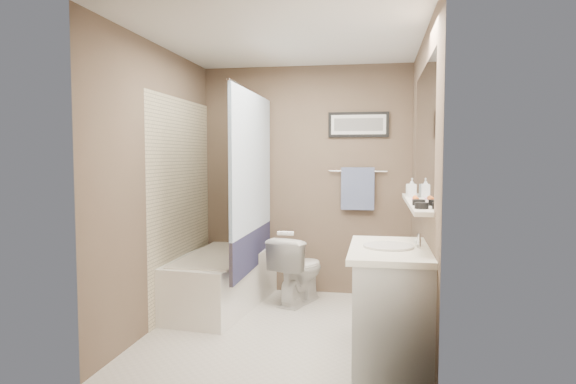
% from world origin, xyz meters
% --- Properties ---
extents(ground, '(2.50, 2.50, 0.00)m').
position_xyz_m(ground, '(0.00, 0.00, 0.00)').
color(ground, beige).
rests_on(ground, ground).
extents(ceiling, '(2.20, 2.50, 0.04)m').
position_xyz_m(ceiling, '(0.00, 0.00, 2.38)').
color(ceiling, silver).
rests_on(ceiling, wall_back).
extents(wall_back, '(2.20, 0.04, 2.40)m').
position_xyz_m(wall_back, '(0.00, 1.23, 1.20)').
color(wall_back, brown).
rests_on(wall_back, ground).
extents(wall_front, '(2.20, 0.04, 2.40)m').
position_xyz_m(wall_front, '(0.00, -1.23, 1.20)').
color(wall_front, brown).
rests_on(wall_front, ground).
extents(wall_left, '(0.04, 2.50, 2.40)m').
position_xyz_m(wall_left, '(-1.08, 0.00, 1.20)').
color(wall_left, brown).
rests_on(wall_left, ground).
extents(wall_right, '(0.04, 2.50, 2.40)m').
position_xyz_m(wall_right, '(1.08, 0.00, 1.20)').
color(wall_right, brown).
rests_on(wall_right, ground).
extents(tile_surround, '(0.02, 1.55, 2.00)m').
position_xyz_m(tile_surround, '(-1.09, 0.50, 1.00)').
color(tile_surround, beige).
rests_on(tile_surround, wall_left).
extents(curtain_rod, '(0.02, 1.55, 0.02)m').
position_xyz_m(curtain_rod, '(-0.40, 0.50, 2.05)').
color(curtain_rod, silver).
rests_on(curtain_rod, wall_left).
extents(curtain_upper, '(0.03, 1.45, 1.28)m').
position_xyz_m(curtain_upper, '(-0.40, 0.50, 1.40)').
color(curtain_upper, white).
rests_on(curtain_upper, curtain_rod).
extents(curtain_lower, '(0.03, 1.45, 0.36)m').
position_xyz_m(curtain_lower, '(-0.40, 0.50, 0.58)').
color(curtain_lower, '#28284B').
rests_on(curtain_lower, curtain_rod).
extents(mirror, '(0.02, 1.60, 1.00)m').
position_xyz_m(mirror, '(1.09, -0.15, 1.62)').
color(mirror, silver).
rests_on(mirror, wall_right).
extents(shelf, '(0.12, 1.60, 0.03)m').
position_xyz_m(shelf, '(1.04, -0.15, 1.10)').
color(shelf, silver).
rests_on(shelf, wall_right).
extents(towel_bar, '(0.60, 0.02, 0.02)m').
position_xyz_m(towel_bar, '(0.55, 1.22, 1.30)').
color(towel_bar, silver).
rests_on(towel_bar, wall_back).
extents(towel, '(0.34, 0.05, 0.44)m').
position_xyz_m(towel, '(0.55, 1.20, 1.12)').
color(towel, '#7E8EB7').
rests_on(towel, towel_bar).
extents(art_frame, '(0.62, 0.02, 0.26)m').
position_xyz_m(art_frame, '(0.55, 1.23, 1.78)').
color(art_frame, black).
rests_on(art_frame, wall_back).
extents(art_mat, '(0.56, 0.00, 0.20)m').
position_xyz_m(art_mat, '(0.55, 1.22, 1.78)').
color(art_mat, white).
rests_on(art_mat, art_frame).
extents(art_image, '(0.50, 0.00, 0.13)m').
position_xyz_m(art_image, '(0.55, 1.22, 1.78)').
color(art_image, '#595959').
rests_on(art_image, art_mat).
extents(door, '(0.80, 0.02, 2.00)m').
position_xyz_m(door, '(0.55, -1.24, 1.00)').
color(door, silver).
rests_on(door, wall_front).
extents(door_handle, '(0.10, 0.02, 0.02)m').
position_xyz_m(door_handle, '(0.22, -1.19, 1.00)').
color(door_handle, silver).
rests_on(door_handle, door).
extents(bathtub, '(0.87, 1.57, 0.50)m').
position_xyz_m(bathtub, '(-0.75, 0.57, 0.25)').
color(bathtub, white).
rests_on(bathtub, ground).
extents(tub_rim, '(0.56, 1.36, 0.02)m').
position_xyz_m(tub_rim, '(-0.75, 0.57, 0.50)').
color(tub_rim, silver).
rests_on(tub_rim, bathtub).
extents(toilet, '(0.57, 0.74, 0.67)m').
position_xyz_m(toilet, '(-0.01, 0.82, 0.33)').
color(toilet, white).
rests_on(toilet, ground).
extents(vanity, '(0.52, 0.91, 0.80)m').
position_xyz_m(vanity, '(0.85, -0.65, 0.40)').
color(vanity, silver).
rests_on(vanity, ground).
extents(countertop, '(0.54, 0.96, 0.04)m').
position_xyz_m(countertop, '(0.84, -0.65, 0.82)').
color(countertop, white).
rests_on(countertop, vanity).
extents(sink_basin, '(0.34, 0.34, 0.01)m').
position_xyz_m(sink_basin, '(0.83, -0.65, 0.85)').
color(sink_basin, silver).
rests_on(sink_basin, countertop).
extents(faucet_spout, '(0.02, 0.02, 0.10)m').
position_xyz_m(faucet_spout, '(1.03, -0.65, 0.89)').
color(faucet_spout, silver).
rests_on(faucet_spout, countertop).
extents(faucet_knob, '(0.05, 0.05, 0.05)m').
position_xyz_m(faucet_knob, '(1.03, -0.55, 0.87)').
color(faucet_knob, silver).
rests_on(faucet_knob, countertop).
extents(candle_bowl_near, '(0.09, 0.09, 0.04)m').
position_xyz_m(candle_bowl_near, '(1.04, -0.74, 1.14)').
color(candle_bowl_near, black).
rests_on(candle_bowl_near, shelf).
extents(candle_bowl_far, '(0.09, 0.09, 0.04)m').
position_xyz_m(candle_bowl_far, '(1.04, -0.50, 1.14)').
color(candle_bowl_far, black).
rests_on(candle_bowl_far, shelf).
extents(hair_brush_front, '(0.04, 0.22, 0.04)m').
position_xyz_m(hair_brush_front, '(1.04, -0.24, 1.14)').
color(hair_brush_front, '#C1531B').
rests_on(hair_brush_front, shelf).
extents(pink_comb, '(0.04, 0.16, 0.01)m').
position_xyz_m(pink_comb, '(1.04, 0.03, 1.12)').
color(pink_comb, '#F595C5').
rests_on(pink_comb, shelf).
extents(glass_jar, '(0.08, 0.08, 0.10)m').
position_xyz_m(glass_jar, '(1.04, 0.41, 1.17)').
color(glass_jar, silver).
rests_on(glass_jar, shelf).
extents(soap_bottle, '(0.07, 0.08, 0.16)m').
position_xyz_m(soap_bottle, '(1.04, 0.25, 1.19)').
color(soap_bottle, '#999999').
rests_on(soap_bottle, shelf).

